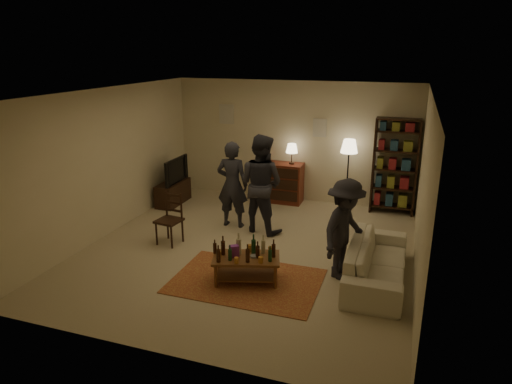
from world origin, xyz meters
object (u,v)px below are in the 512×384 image
at_px(tv_stand, 173,187).
at_px(floor_lamp, 349,151).
at_px(dining_chair, 171,217).
at_px(sofa, 377,262).
at_px(person_left, 232,184).
at_px(dresser, 281,181).
at_px(bookshelf, 395,166).
at_px(person_right, 261,184).
at_px(person_by_sofa, 345,229).
at_px(coffee_table, 245,259).

xyz_separation_m(tv_stand, floor_lamp, (3.75, 0.85, 0.92)).
height_order(dining_chair, sofa, dining_chair).
xyz_separation_m(sofa, person_left, (-2.88, 1.38, 0.54)).
relative_size(dining_chair, floor_lamp, 0.61).
bearing_deg(dresser, sofa, -52.46).
relative_size(bookshelf, person_left, 1.19).
bearing_deg(person_right, bookshelf, -126.40).
height_order(person_left, person_by_sofa, person_left).
height_order(bookshelf, person_right, bookshelf).
bearing_deg(person_left, person_right, 172.38).
distance_m(bookshelf, floor_lamp, 0.99).
bearing_deg(sofa, person_by_sofa, 95.53).
distance_m(dining_chair, floor_lamp, 3.98).
xyz_separation_m(tv_stand, sofa, (4.64, -2.20, -0.08)).
distance_m(coffee_table, floor_lamp, 3.96).
xyz_separation_m(dresser, bookshelf, (2.44, 0.07, 0.56)).
bearing_deg(coffee_table, dresser, 98.06).
distance_m(coffee_table, bookshelf, 4.35).
relative_size(bookshelf, sofa, 0.97).
height_order(dining_chair, dresser, dresser).
bearing_deg(person_left, floor_lamp, -142.27).
xyz_separation_m(dresser, person_by_sofa, (1.89, -3.16, 0.30)).
bearing_deg(dining_chair, person_by_sofa, 2.10).
relative_size(tv_stand, person_by_sofa, 0.68).
xyz_separation_m(sofa, person_by_sofa, (-0.50, -0.05, 0.48)).
xyz_separation_m(dining_chair, person_right, (1.34, 1.06, 0.45)).
height_order(dresser, person_by_sofa, person_by_sofa).
bearing_deg(coffee_table, person_by_sofa, 24.79).
bearing_deg(sofa, floor_lamp, 16.38).
bearing_deg(person_right, dining_chair, 53.39).
height_order(coffee_table, person_left, person_left).
bearing_deg(person_by_sofa, person_left, 79.26).
bearing_deg(coffee_table, bookshelf, 63.74).
height_order(tv_stand, dresser, dresser).
bearing_deg(dresser, person_right, -86.34).
relative_size(dresser, bookshelf, 0.67).
relative_size(floor_lamp, person_right, 0.83).
bearing_deg(tv_stand, dresser, 22.07).
height_order(dresser, sofa, dresser).
bearing_deg(person_right, person_by_sofa, 157.31).
distance_m(dining_chair, sofa, 3.64).
bearing_deg(person_left, tv_stand, -27.31).
bearing_deg(sofa, dining_chair, 85.88).
height_order(person_right, person_by_sofa, person_right).
height_order(floor_lamp, person_right, person_right).
bearing_deg(sofa, person_left, 64.37).
xyz_separation_m(dining_chair, person_by_sofa, (3.12, -0.31, 0.29)).
relative_size(tv_stand, bookshelf, 0.52).
relative_size(dresser, person_by_sofa, 0.87).
bearing_deg(person_left, person_by_sofa, 146.55).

